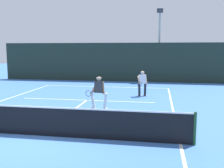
% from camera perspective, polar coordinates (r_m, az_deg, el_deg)
% --- Properties ---
extents(ground_plane, '(80.00, 80.00, 0.00)m').
position_cam_1_polar(ground_plane, '(9.68, -15.72, -10.59)').
color(ground_plane, '#4172BD').
extents(court_line_baseline_far, '(9.60, 0.10, 0.01)m').
position_cam_1_polar(court_line_baseline_far, '(20.77, -1.34, -0.61)').
color(court_line_baseline_far, white).
rests_on(court_line_baseline_far, ground_plane).
extents(court_line_sideline_right, '(0.10, 23.79, 0.01)m').
position_cam_1_polar(court_line_sideline_right, '(8.80, 14.48, -12.39)').
color(court_line_sideline_right, white).
rests_on(court_line_sideline_right, ground_plane).
extents(court_line_service, '(7.83, 0.10, 0.01)m').
position_cam_1_polar(court_line_service, '(15.48, -5.41, -3.49)').
color(court_line_service, white).
rests_on(court_line_service, ground_plane).
extents(court_line_centre, '(0.10, 6.40, 0.01)m').
position_cam_1_polar(court_line_centre, '(12.52, -9.32, -6.22)').
color(court_line_centre, white).
rests_on(court_line_centre, ground_plane).
extents(tennis_net, '(10.53, 0.09, 1.05)m').
position_cam_1_polar(tennis_net, '(9.53, -15.83, -7.58)').
color(tennis_net, '#1E4723').
rests_on(tennis_net, ground_plane).
extents(player_near, '(1.01, 0.90, 1.64)m').
position_cam_1_polar(player_near, '(13.02, -2.85, -1.57)').
color(player_near, silver).
rests_on(player_near, ground_plane).
extents(player_far, '(0.67, 0.91, 1.59)m').
position_cam_1_polar(player_far, '(16.69, 6.52, 0.34)').
color(player_far, black).
rests_on(player_far, ground_plane).
extents(tennis_ball, '(0.07, 0.07, 0.07)m').
position_cam_1_polar(tennis_ball, '(13.76, -20.79, -5.24)').
color(tennis_ball, '#D1E033').
rests_on(tennis_ball, ground_plane).
extents(back_fence_windscreen, '(21.23, 0.12, 3.49)m').
position_cam_1_polar(back_fence_windscreen, '(24.24, 0.39, 4.72)').
color(back_fence_windscreen, '#1E2C24').
rests_on(back_fence_windscreen, ground_plane).
extents(light_pole, '(0.55, 0.44, 6.51)m').
position_cam_1_polar(light_pole, '(24.73, 10.15, 10.04)').
color(light_pole, '#9EA39E').
rests_on(light_pole, ground_plane).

